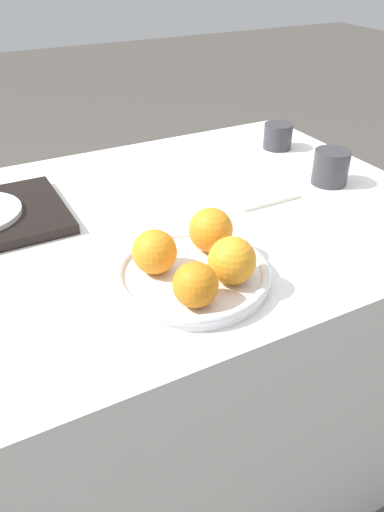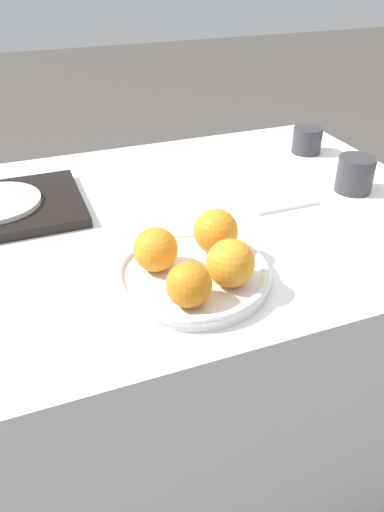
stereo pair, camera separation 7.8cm
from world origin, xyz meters
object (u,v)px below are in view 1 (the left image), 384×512
Objects in this scene: orange_1 at (211,230)px; cup_0 at (278,136)px; orange_3 at (195,285)px; fruit_platter at (192,275)px; orange_2 at (232,261)px; cup_1 at (331,167)px; orange_0 at (155,252)px; napkin at (255,191)px.

cup_0 is (0.42, 0.38, -0.02)m from orange_1.
fruit_platter is at bearing 65.65° from orange_3.
fruit_platter is 0.09m from orange_1.
fruit_platter is at bearing -138.21° from cup_0.
cup_1 is at bearing 30.60° from orange_2.
orange_0 is 0.12m from orange_2.
napkin is at bearing 39.79° from fruit_platter.
napkin is (0.23, 0.28, -0.05)m from orange_2.
orange_1 and orange_2 have the same top height.
napkin is (0.33, 0.20, -0.05)m from orange_0.
fruit_platter is 0.07m from orange_0.
cup_1 is (0.48, 0.27, -0.01)m from orange_3.
orange_3 is at bearing -81.00° from orange_0.
fruit_platter is 3.76× the size of orange_3.
orange_2 is at bearing -100.34° from orange_1.
cup_1 is (0.50, 0.16, -0.02)m from orange_0.
fruit_platter is 0.49m from cup_1.
fruit_platter is at bearing 132.54° from orange_2.
orange_3 is 0.47× the size of napkin.
orange_2 is 0.47m from cup_1.
cup_0 is 0.29m from napkin.
orange_1 is at bearing 79.66° from orange_2.
orange_0 is 0.66m from cup_0.
fruit_platter is at bearing -140.21° from napkin.
orange_2 is 0.95× the size of cup_1.
orange_0 reaches higher than cup_0.
cup_0 is (0.53, 0.40, -0.02)m from orange_0.
cup_1 reaches higher than cup_0.
orange_1 is at bearing -137.74° from cup_0.
orange_3 is at bearing -135.65° from cup_0.
orange_0 is 0.39m from napkin.
fruit_platter is at bearing -156.80° from cup_1.
orange_2 is (-0.02, -0.10, -0.00)m from orange_1.
orange_0 is at bearing 99.00° from orange_3.
orange_2 is at bearing -47.46° from fruit_platter.
orange_0 is at bearing -143.17° from cup_0.
orange_1 is 0.95× the size of cup_1.
orange_0 is 0.95× the size of orange_1.
orange_3 is at bearing -135.63° from napkin.
orange_2 reaches higher than cup_1.
cup_1 reaches higher than fruit_platter.
napkin is at bearing 44.37° from orange_3.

